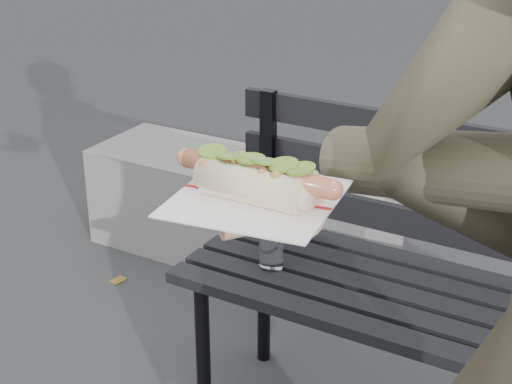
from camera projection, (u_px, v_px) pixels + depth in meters
park_bench at (478, 282)px, 1.91m from camera, size 1.50×0.44×0.88m
concrete_block at (240, 211)px, 3.04m from camera, size 1.20×0.40×0.40m
held_hotdog at (443, 179)px, 0.89m from camera, size 0.64×0.32×0.20m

